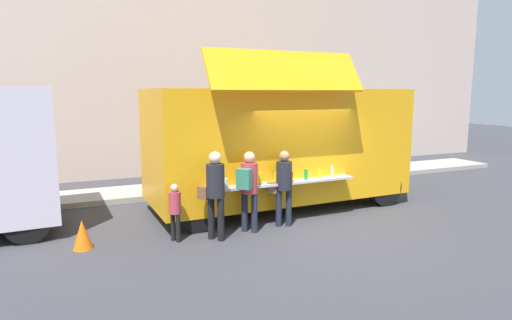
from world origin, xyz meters
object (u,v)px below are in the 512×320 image
Objects in this scene: customer_front_ordering at (283,182)px; customer_mid_with_backpack at (249,184)px; traffic_cone_orange at (82,235)px; food_truck_main at (279,143)px; trash_bin at (362,162)px; child_near_queue at (175,207)px; customer_rear_waiting at (215,188)px.

customer_mid_with_backpack reaches higher than customer_front_ordering.
traffic_cone_orange is 0.33× the size of customer_front_ordering.
food_truck_main reaches higher than trash_bin.
customer_mid_with_backpack is 1.48× the size of child_near_queue.
child_near_queue is at bearing -9.35° from traffic_cone_orange.
customer_front_ordering is 1.45× the size of child_near_queue.
trash_bin is at bearing -9.94° from customer_mid_with_backpack.
customer_mid_with_backpack is at bearing -146.28° from trash_bin.
food_truck_main is 2.30m from customer_mid_with_backpack.
traffic_cone_orange is at bearing -158.49° from trash_bin.
customer_front_ordering is at bearing -37.35° from customer_mid_with_backpack.
food_truck_main is 5.06m from traffic_cone_orange.
customer_rear_waiting is 1.54× the size of child_near_queue.
food_truck_main is 3.90× the size of customer_front_ordering.
customer_front_ordering reaches higher than trash_bin.
customer_rear_waiting reaches higher than customer_mid_with_backpack.
customer_mid_with_backpack is (-5.91, -3.94, 0.54)m from trash_bin.
food_truck_main is 3.81× the size of customer_mid_with_backpack.
traffic_cone_orange is 2.59m from customer_rear_waiting.
food_truck_main is at bearing 3.28° from customer_mid_with_backpack.
traffic_cone_orange is 0.55× the size of trash_bin.
customer_rear_waiting reaches higher than trash_bin.
customer_mid_with_backpack is (3.19, -0.36, 0.76)m from traffic_cone_orange.
food_truck_main is 11.73× the size of traffic_cone_orange.
food_truck_main is at bearing -0.34° from child_near_queue.
trash_bin is 0.60× the size of customer_front_ordering.
food_truck_main reaches higher than customer_rear_waiting.
trash_bin is at bearing -5.11° from customer_rear_waiting.
traffic_cone_orange is 3.30m from customer_mid_with_backpack.
food_truck_main is at bearing -4.60° from customer_front_ordering.
traffic_cone_orange is 0.48× the size of child_near_queue.
traffic_cone_orange is at bearing 129.98° from customer_mid_with_backpack.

